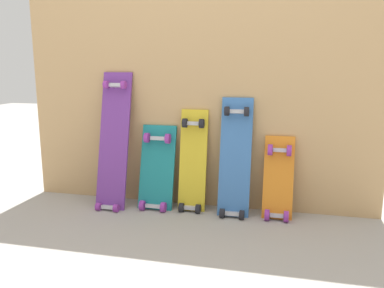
% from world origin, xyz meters
% --- Properties ---
extents(ground_plane, '(12.00, 12.00, 0.00)m').
position_xyz_m(ground_plane, '(0.00, 0.00, 0.00)').
color(ground_plane, '#9E9991').
extents(plywood_wall_panel, '(2.33, 0.04, 1.68)m').
position_xyz_m(plywood_wall_panel, '(0.00, 0.07, 0.84)').
color(plywood_wall_panel, tan).
rests_on(plywood_wall_panel, ground).
extents(skateboard_purple, '(0.20, 0.29, 0.96)m').
position_xyz_m(skateboard_purple, '(-0.53, -0.08, 0.40)').
color(skateboard_purple, '#6B338C').
rests_on(skateboard_purple, ground).
extents(skateboard_teal, '(0.23, 0.22, 0.60)m').
position_xyz_m(skateboard_teal, '(-0.24, -0.05, 0.24)').
color(skateboard_teal, '#197A7F').
rests_on(skateboard_teal, ground).
extents(skateboard_yellow, '(0.18, 0.19, 0.72)m').
position_xyz_m(skateboard_yellow, '(-0.01, -0.03, 0.29)').
color(skateboard_yellow, gold).
rests_on(skateboard_yellow, ground).
extents(skateboard_blue, '(0.20, 0.23, 0.80)m').
position_xyz_m(skateboard_blue, '(0.27, -0.05, 0.33)').
color(skateboard_blue, '#386BAD').
rests_on(skateboard_blue, ground).
extents(skateboard_orange, '(0.18, 0.21, 0.56)m').
position_xyz_m(skateboard_orange, '(0.54, -0.04, 0.22)').
color(skateboard_orange, orange).
rests_on(skateboard_orange, ground).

